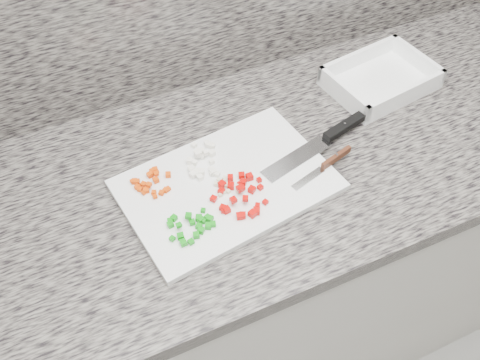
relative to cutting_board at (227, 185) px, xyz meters
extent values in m
cube|color=silver|center=(0.11, 0.04, -0.48)|extent=(3.92, 0.62, 0.86)
cube|color=#67625B|center=(0.11, 0.04, -0.03)|extent=(3.96, 0.64, 0.04)
cube|color=white|center=(0.00, 0.00, 0.00)|extent=(0.46, 0.34, 0.01)
cube|color=#D54004|center=(-0.13, 0.07, 0.02)|extent=(0.01, 0.01, 0.01)
cube|color=#D54004|center=(-0.13, 0.09, 0.01)|extent=(0.01, 0.01, 0.01)
cube|color=#D54004|center=(-0.17, 0.06, 0.01)|extent=(0.01, 0.01, 0.01)
cube|color=#D54004|center=(-0.17, 0.08, 0.01)|extent=(0.01, 0.01, 0.01)
cube|color=#D54004|center=(-0.12, 0.09, 0.01)|extent=(0.01, 0.01, 0.01)
cube|color=#D54004|center=(-0.16, 0.05, 0.01)|extent=(0.01, 0.01, 0.01)
cube|color=#D54004|center=(-0.15, 0.02, 0.01)|extent=(0.01, 0.01, 0.01)
cube|color=#D54004|center=(-0.16, 0.06, 0.01)|extent=(0.01, 0.01, 0.01)
cube|color=#D54004|center=(-0.13, 0.08, 0.01)|extent=(0.01, 0.01, 0.01)
cube|color=#D54004|center=(-0.15, 0.03, 0.01)|extent=(0.01, 0.01, 0.01)
cube|color=#D54004|center=(-0.12, 0.03, 0.01)|extent=(0.01, 0.01, 0.01)
cube|color=#D54004|center=(-0.14, 0.08, 0.01)|extent=(0.01, 0.01, 0.01)
cube|color=#D54004|center=(-0.17, 0.05, 0.01)|extent=(0.01, 0.01, 0.01)
cube|color=#D54004|center=(-0.17, 0.08, 0.01)|extent=(0.01, 0.01, 0.01)
cube|color=#D54004|center=(-0.15, 0.05, 0.02)|extent=(0.01, 0.01, 0.01)
cube|color=#D54004|center=(-0.16, 0.04, 0.01)|extent=(0.01, 0.01, 0.01)
cube|color=#D54004|center=(-0.12, 0.08, 0.01)|extent=(0.01, 0.01, 0.01)
cube|color=#D54004|center=(-0.13, 0.03, 0.01)|extent=(0.01, 0.01, 0.01)
cube|color=#D54004|center=(-0.13, 0.06, 0.01)|extent=(0.01, 0.01, 0.01)
cube|color=#D54004|center=(-0.12, 0.03, 0.01)|extent=(0.01, 0.01, 0.01)
cube|color=#D54004|center=(-0.10, 0.07, 0.01)|extent=(0.01, 0.01, 0.01)
cube|color=#D54004|center=(-0.18, 0.08, 0.01)|extent=(0.01, 0.01, 0.01)
cube|color=white|center=(0.01, 0.11, 0.01)|extent=(0.01, 0.01, 0.01)
cube|color=white|center=(-0.05, 0.04, 0.01)|extent=(0.01, 0.01, 0.01)
cube|color=white|center=(0.00, 0.12, 0.01)|extent=(0.01, 0.01, 0.01)
cube|color=white|center=(-0.02, 0.03, 0.01)|extent=(0.01, 0.01, 0.01)
cube|color=white|center=(-0.04, 0.04, 0.01)|extent=(0.02, 0.02, 0.01)
cube|color=white|center=(-0.02, 0.04, 0.01)|extent=(0.01, 0.01, 0.01)
cube|color=white|center=(0.00, 0.09, 0.01)|extent=(0.01, 0.01, 0.01)
cube|color=white|center=(-0.04, 0.04, 0.01)|extent=(0.01, 0.01, 0.01)
cube|color=white|center=(-0.06, 0.04, 0.01)|extent=(0.02, 0.02, 0.01)
cube|color=white|center=(-0.05, 0.03, 0.01)|extent=(0.01, 0.01, 0.01)
cube|color=white|center=(-0.02, 0.03, 0.01)|extent=(0.01, 0.01, 0.01)
cube|color=white|center=(-0.01, 0.03, 0.01)|extent=(0.01, 0.01, 0.01)
cube|color=white|center=(-0.04, 0.07, 0.01)|extent=(0.01, 0.01, 0.01)
cube|color=white|center=(0.00, 0.08, 0.01)|extent=(0.02, 0.02, 0.01)
cube|color=white|center=(-0.02, 0.10, 0.01)|extent=(0.02, 0.02, 0.01)
cube|color=white|center=(-0.02, 0.12, 0.01)|extent=(0.01, 0.01, 0.01)
cube|color=white|center=(-0.01, 0.10, 0.01)|extent=(0.01, 0.01, 0.01)
cube|color=white|center=(-0.02, 0.09, 0.01)|extent=(0.01, 0.01, 0.01)
cube|color=white|center=(-0.03, 0.09, 0.02)|extent=(0.01, 0.01, 0.01)
cube|color=white|center=(-0.05, 0.05, 0.01)|extent=(0.01, 0.01, 0.01)
cube|color=white|center=(-0.02, 0.04, 0.01)|extent=(0.01, 0.01, 0.01)
cube|color=white|center=(0.01, 0.11, 0.01)|extent=(0.02, 0.02, 0.01)
cube|color=white|center=(-0.01, 0.06, 0.01)|extent=(0.01, 0.01, 0.01)
cube|color=white|center=(-0.01, 0.08, 0.02)|extent=(0.01, 0.01, 0.01)
cube|color=white|center=(-0.05, 0.06, 0.01)|extent=(0.02, 0.02, 0.01)
cube|color=white|center=(-0.06, 0.06, 0.01)|extent=(0.01, 0.01, 0.01)
cube|color=white|center=(-0.05, 0.08, 0.01)|extent=(0.02, 0.02, 0.01)
cube|color=#0C8D0E|center=(-0.13, -0.04, 0.01)|extent=(0.01, 0.01, 0.01)
cube|color=#0C8D0E|center=(-0.07, -0.07, 0.01)|extent=(0.02, 0.02, 0.01)
cube|color=#0C8D0E|center=(-0.15, -0.09, 0.01)|extent=(0.01, 0.01, 0.01)
cube|color=#0C8D0E|center=(-0.07, -0.09, 0.01)|extent=(0.01, 0.01, 0.01)
cube|color=#0C8D0E|center=(-0.13, -0.07, 0.02)|extent=(0.01, 0.01, 0.01)
cube|color=#0C8D0E|center=(-0.14, -0.05, 0.01)|extent=(0.01, 0.01, 0.01)
cube|color=#0C8D0E|center=(-0.10, -0.07, 0.01)|extent=(0.01, 0.01, 0.01)
cube|color=#0C8D0E|center=(-0.14, -0.05, 0.01)|extent=(0.01, 0.01, 0.01)
cube|color=#0C8D0E|center=(-0.14, -0.10, 0.01)|extent=(0.01, 0.01, 0.01)
cube|color=#0C8D0E|center=(-0.09, -0.06, 0.01)|extent=(0.02, 0.02, 0.01)
cube|color=#0C8D0E|center=(-0.13, -0.09, 0.01)|extent=(0.01, 0.01, 0.01)
cube|color=#0C8D0E|center=(-0.11, -0.10, 0.01)|extent=(0.01, 0.01, 0.01)
cube|color=#0C8D0E|center=(-0.08, -0.09, 0.01)|extent=(0.02, 0.02, 0.01)
cube|color=#0C8D0E|center=(-0.08, -0.07, 0.01)|extent=(0.01, 0.01, 0.01)
cube|color=#0C8D0E|center=(-0.11, -0.06, 0.02)|extent=(0.02, 0.02, 0.01)
cube|color=#0C8D0E|center=(-0.13, -0.07, 0.02)|extent=(0.01, 0.01, 0.01)
cube|color=#0C8D0E|center=(-0.09, -0.09, 0.01)|extent=(0.02, 0.02, 0.01)
cube|color=#0C8D0E|center=(-0.09, -0.07, 0.01)|extent=(0.01, 0.01, 0.01)
cube|color=#0C8D0E|center=(-0.14, -0.05, 0.01)|extent=(0.01, 0.01, 0.01)
cube|color=#0C8D0E|center=(-0.09, -0.08, 0.01)|extent=(0.02, 0.02, 0.01)
cube|color=#0C8D0E|center=(-0.12, -0.11, 0.01)|extent=(0.01, 0.01, 0.01)
cube|color=#0C8D0E|center=(-0.09, -0.07, 0.01)|extent=(0.02, 0.02, 0.01)
cube|color=#0C8D0E|center=(-0.07, -0.07, 0.01)|extent=(0.01, 0.01, 0.01)
cube|color=#0C8D0E|center=(-0.07, -0.05, 0.01)|extent=(0.01, 0.01, 0.01)
cube|color=#BE0502|center=(0.02, -0.09, 0.01)|extent=(0.02, 0.02, 0.01)
cube|color=#BE0502|center=(0.00, -0.02, 0.01)|extent=(0.02, 0.02, 0.01)
cube|color=#BE0502|center=(0.06, -0.02, 0.01)|extent=(0.01, 0.01, 0.01)
cube|color=#BE0502|center=(0.05, -0.04, 0.01)|extent=(0.01, 0.01, 0.01)
cube|color=#BE0502|center=(-0.02, -0.01, 0.01)|extent=(0.01, 0.01, 0.01)
cube|color=#BE0502|center=(-0.04, -0.06, 0.01)|extent=(0.02, 0.02, 0.01)
cube|color=#BE0502|center=(-0.04, -0.07, 0.01)|extent=(0.01, 0.01, 0.01)
cube|color=#BE0502|center=(-0.01, 0.00, 0.01)|extent=(0.02, 0.02, 0.01)
cube|color=#BE0502|center=(0.04, -0.04, 0.01)|extent=(0.02, 0.02, 0.01)
cube|color=#BE0502|center=(-0.02, -0.02, 0.01)|extent=(0.02, 0.02, 0.01)
cube|color=#BE0502|center=(0.01, -0.04, 0.02)|extent=(0.01, 0.01, 0.01)
cube|color=#BE0502|center=(0.02, -0.02, 0.01)|extent=(0.01, 0.01, 0.01)
cube|color=#BE0502|center=(0.03, 0.00, 0.01)|extent=(0.02, 0.02, 0.01)
cube|color=#BE0502|center=(0.05, -0.08, 0.01)|extent=(0.01, 0.01, 0.01)
cube|color=#BE0502|center=(-0.03, -0.07, 0.01)|extent=(0.01, 0.01, 0.01)
cube|color=#BE0502|center=(0.02, -0.03, 0.01)|extent=(0.01, 0.01, 0.01)
cube|color=#BE0502|center=(-0.01, -0.06, 0.02)|extent=(0.01, 0.01, 0.01)
cube|color=#BE0502|center=(0.01, -0.10, 0.01)|extent=(0.02, 0.02, 0.01)
cube|color=#BE0502|center=(0.05, -0.01, 0.01)|extent=(0.01, 0.01, 0.01)
cube|color=#BE0502|center=(0.03, -0.02, 0.01)|extent=(0.02, 0.02, 0.01)
cube|color=#BE0502|center=(0.01, 0.01, 0.01)|extent=(0.02, 0.02, 0.01)
cube|color=#BE0502|center=(0.01, -0.06, 0.02)|extent=(0.02, 0.02, 0.01)
cube|color=#BE0502|center=(-0.04, -0.03, 0.01)|extent=(0.02, 0.02, 0.01)
cube|color=#BE0502|center=(-0.01, -0.09, 0.01)|extent=(0.02, 0.02, 0.01)
cube|color=#BE0502|center=(-0.01, -0.09, 0.01)|extent=(0.02, 0.02, 0.01)
cube|color=#BE0502|center=(0.01, -0.09, 0.01)|extent=(0.01, 0.01, 0.01)
cube|color=#BE0502|center=(0.03, -0.08, 0.01)|extent=(0.01, 0.01, 0.01)
cube|color=beige|center=(-0.01, -0.03, 0.01)|extent=(0.01, 0.01, 0.01)
cube|color=beige|center=(0.00, 0.01, 0.01)|extent=(0.01, 0.01, 0.01)
cube|color=beige|center=(0.02, -0.02, 0.01)|extent=(0.01, 0.01, 0.01)
cube|color=beige|center=(-0.03, -0.03, 0.01)|extent=(0.01, 0.01, 0.01)
cube|color=beige|center=(0.01, -0.03, 0.01)|extent=(0.01, 0.01, 0.01)
cube|color=beige|center=(0.00, 0.01, 0.01)|extent=(0.01, 0.01, 0.01)
cube|color=beige|center=(-0.02, 0.00, 0.01)|extent=(0.01, 0.01, 0.01)
cube|color=beige|center=(-0.01, 0.00, 0.01)|extent=(0.01, 0.01, 0.01)
cube|color=beige|center=(-0.02, -0.02, 0.01)|extent=(0.01, 0.01, 0.00)
cube|color=beige|center=(-0.01, -0.01, 0.01)|extent=(0.01, 0.01, 0.01)
cube|color=beige|center=(-0.01, 0.01, 0.01)|extent=(0.01, 0.01, 0.01)
cube|color=silver|center=(0.16, 0.00, 0.01)|extent=(0.18, 0.08, 0.00)
cube|color=black|center=(0.30, 0.03, 0.02)|extent=(0.12, 0.05, 0.02)
cylinder|color=silver|center=(0.30, 0.03, 0.02)|extent=(0.01, 0.01, 0.00)
cube|color=silver|center=(0.16, -0.06, 0.01)|extent=(0.08, 0.04, 0.00)
cube|color=#4E2413|center=(0.24, -0.04, 0.02)|extent=(0.08, 0.03, 0.02)
cylinder|color=silver|center=(0.24, -0.04, 0.02)|extent=(0.01, 0.01, 0.00)
cube|color=white|center=(0.47, 0.14, 0.00)|extent=(0.27, 0.21, 0.01)
cube|color=white|center=(0.46, 0.22, 0.02)|extent=(0.25, 0.05, 0.04)
cube|color=white|center=(0.48, 0.06, 0.02)|extent=(0.25, 0.05, 0.04)
cube|color=white|center=(0.59, 0.16, 0.02)|extent=(0.04, 0.18, 0.04)
cube|color=white|center=(0.35, 0.12, 0.02)|extent=(0.04, 0.18, 0.04)
camera|label=1|loc=(-0.27, -0.65, 0.85)|focal=40.00mm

